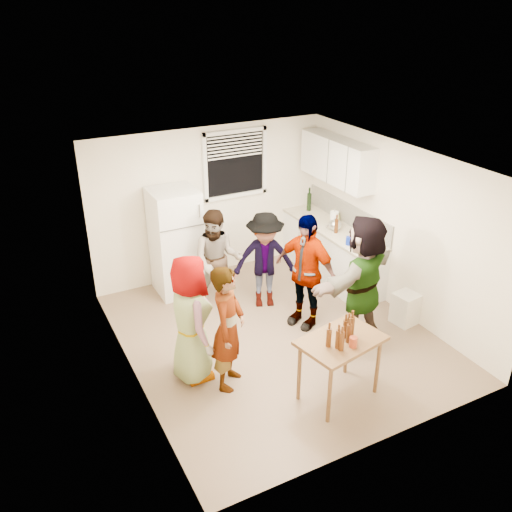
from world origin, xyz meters
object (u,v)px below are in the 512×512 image
beer_bottle_counter (336,233)px  guest_orange (357,337)px  refrigerator (176,242)px  guest_back_left (219,305)px  red_cup (353,346)px  guest_stripe (230,382)px  kettle (335,230)px  beer_bottle_table (351,336)px  wine_bottle (309,210)px  blue_cup (349,245)px  guest_grey (194,374)px  guest_back_right (265,304)px  trash_bin (405,307)px  serving_table (337,395)px  guest_black (303,322)px

beer_bottle_counter → guest_orange: 1.83m
refrigerator → guest_back_left: 1.19m
red_cup → guest_orange: bearing=48.5°
guest_stripe → guest_orange: 2.01m
refrigerator → kettle: 2.54m
beer_bottle_table → wine_bottle: bearing=65.0°
guest_back_left → guest_orange: 2.17m
refrigerator → wine_bottle: 2.50m
blue_cup → guest_grey: size_ratio=0.08×
blue_cup → beer_bottle_table: 2.32m
refrigerator → red_cup: size_ratio=13.89×
guest_back_right → refrigerator: bearing=155.8°
beer_bottle_table → guest_back_right: 2.40m
guest_stripe → refrigerator: bearing=34.6°
beer_bottle_counter → trash_bin: (0.23, -1.49, -0.65)m
kettle → guest_back_left: bearing=-177.9°
guest_stripe → guest_back_left: (0.64, 1.76, 0.00)m
red_cup → kettle: bearing=59.0°
beer_bottle_table → guest_back_left: bearing=102.0°
beer_bottle_counter → beer_bottle_table: (-1.43, -2.35, -0.09)m
blue_cup → trash_bin: 1.26m
kettle → blue_cup: size_ratio=1.94×
red_cup → guest_grey: bearing=136.7°
kettle → guest_grey: 3.39m
refrigerator → serving_table: bearing=-76.6°
guest_back_left → beer_bottle_table: bearing=-49.5°
blue_cup → red_cup: blue_cup is taller
refrigerator → kettle: refrigerator is taller
guest_grey → guest_stripe: guest_grey is taller
beer_bottle_table → beer_bottle_counter: bearing=58.7°
trash_bin → guest_stripe: trash_bin is taller
red_cup → guest_stripe: (-1.07, 0.98, -0.81)m
kettle → guest_orange: size_ratio=0.14×
guest_stripe → red_cup: bearing=-92.0°
guest_black → red_cup: bearing=-37.6°
guest_orange → blue_cup: bearing=-137.1°
beer_bottle_counter → red_cup: (-1.54, -2.53, -0.09)m
blue_cup → guest_black: (-1.00, -0.35, -0.90)m
beer_bottle_counter → guest_black: beer_bottle_counter is taller
kettle → beer_bottle_table: (-1.48, -2.45, -0.09)m
guest_grey → refrigerator: bearing=-13.7°
wine_bottle → blue_cup: wine_bottle is taller
trash_bin → guest_stripe: (-2.84, -0.06, -0.25)m
guest_orange → refrigerator: bearing=-74.4°
refrigerator → blue_cup: bearing=-31.9°
kettle → red_cup: kettle is taller
beer_bottle_counter → guest_grey: size_ratio=0.14×
kettle → guest_black: bearing=-135.9°
wine_bottle → guest_grey: wine_bottle is taller
wine_bottle → guest_back_left: 2.45m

